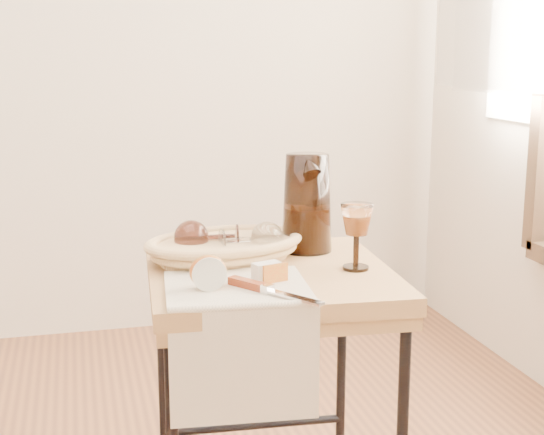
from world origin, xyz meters
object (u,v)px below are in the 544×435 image
object	(u,v)px
wine_goblet	(356,236)
apple_half	(208,272)
side_table	(270,410)
tea_towel	(237,287)
bread_basket	(225,249)
goblet_lying_b	(248,239)
table_knife	(271,289)
goblet_lying_a	(211,237)
pitcher	(307,203)

from	to	relation	value
wine_goblet	apple_half	xyz separation A→B (m)	(-0.34, -0.08, -0.03)
side_table	tea_towel	distance (m)	0.37
bread_basket	goblet_lying_b	distance (m)	0.06
tea_towel	table_knife	size ratio (longest dim) A/B	1.27
wine_goblet	table_knife	distance (m)	0.28
bread_basket	table_knife	bearing A→B (deg)	-96.21
bread_basket	table_knife	world-z (taller)	bread_basket
goblet_lying_a	goblet_lying_b	world-z (taller)	goblet_lying_a
goblet_lying_b	pitcher	size ratio (longest dim) A/B	0.45
side_table	apple_half	size ratio (longest dim) A/B	9.05
goblet_lying_b	table_knife	xyz separation A→B (m)	(-0.02, -0.27, -0.04)
goblet_lying_a	table_knife	bearing A→B (deg)	109.52
side_table	goblet_lying_b	world-z (taller)	goblet_lying_b
tea_towel	bread_basket	size ratio (longest dim) A/B	0.86
wine_goblet	table_knife	xyz separation A→B (m)	(-0.23, -0.14, -0.06)
goblet_lying_a	apple_half	world-z (taller)	goblet_lying_a
goblet_lying_a	pitcher	bearing A→B (deg)	-166.26
goblet_lying_b	wine_goblet	distance (m)	0.25
goblet_lying_a	wine_goblet	distance (m)	0.34
wine_goblet	table_knife	bearing A→B (deg)	-147.90
side_table	table_knife	size ratio (longest dim) A/B	2.97
bread_basket	goblet_lying_a	xyz separation A→B (m)	(-0.03, 0.01, 0.03)
apple_half	table_knife	xyz separation A→B (m)	(0.11, -0.07, -0.03)
apple_half	goblet_lying_a	bearing A→B (deg)	80.53
bread_basket	goblet_lying_a	world-z (taller)	goblet_lying_a
wine_goblet	side_table	bearing A→B (deg)	164.69
tea_towel	pitcher	distance (m)	0.36
tea_towel	goblet_lying_a	xyz separation A→B (m)	(-0.01, 0.24, 0.05)
table_knife	tea_towel	bearing A→B (deg)	-177.84
apple_half	wine_goblet	bearing A→B (deg)	14.69
goblet_lying_b	tea_towel	bearing A→B (deg)	-110.70
bread_basket	side_table	bearing A→B (deg)	-63.35
bread_basket	wine_goblet	distance (m)	0.31
bread_basket	goblet_lying_b	world-z (taller)	goblet_lying_b
tea_towel	goblet_lying_a	size ratio (longest dim) A/B	2.18
side_table	wine_goblet	world-z (taller)	wine_goblet
wine_goblet	apple_half	distance (m)	0.35
apple_half	tea_towel	bearing A→B (deg)	4.95
wine_goblet	goblet_lying_b	bearing A→B (deg)	149.04
goblet_lying_a	goblet_lying_b	bearing A→B (deg)	164.16
side_table	goblet_lying_a	size ratio (longest dim) A/B	5.12
pitcher	wine_goblet	xyz separation A→B (m)	(0.06, -0.19, -0.04)
goblet_lying_b	wine_goblet	size ratio (longest dim) A/B	0.83
side_table	pitcher	xyz separation A→B (m)	(0.13, 0.14, 0.45)
bread_basket	goblet_lying_a	size ratio (longest dim) A/B	2.55
tea_towel	bread_basket	world-z (taller)	bread_basket
tea_towel	pitcher	size ratio (longest dim) A/B	1.05
side_table	wine_goblet	xyz separation A→B (m)	(0.18, -0.05, 0.41)
apple_half	table_knife	size ratio (longest dim) A/B	0.33
side_table	pitcher	bearing A→B (deg)	47.58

